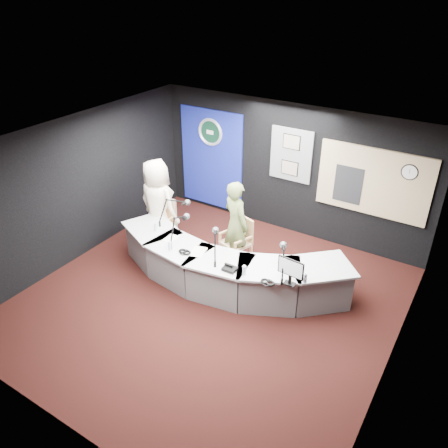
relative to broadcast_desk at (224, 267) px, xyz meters
The scene contains 33 objects.
ground 0.67m from the broadcast_desk, 84.81° to the right, with size 6.00×6.00×0.00m, color black.
ceiling 2.49m from the broadcast_desk, 84.81° to the right, with size 6.00×6.00×0.02m, color silver.
wall_back 2.66m from the broadcast_desk, 88.83° to the left, with size 6.00×0.02×2.80m, color black.
wall_front 3.70m from the broadcast_desk, 89.19° to the right, with size 6.00×0.02×2.80m, color black.
wall_left 3.17m from the broadcast_desk, 169.44° to the right, with size 0.02×6.00×2.80m, color black.
wall_right 3.26m from the broadcast_desk, 10.22° to the right, with size 0.02×6.00×2.80m, color black.
broadcast_desk is the anchor object (origin of this frame).
backdrop_panel 3.17m from the broadcast_desk, 127.40° to the left, with size 1.60×0.05×2.30m, color navy.
agency_seal 3.38m from the broadcast_desk, 127.86° to the left, with size 0.63×0.63×0.07m, color silver.
seal_center 3.38m from the broadcast_desk, 127.80° to the left, with size 0.48×0.48×0.01m, color #0D3121.
pinboard 2.79m from the broadcast_desk, 87.63° to the left, with size 0.90×0.04×1.10m, color slate.
framed_photo_upper 2.91m from the broadcast_desk, 87.60° to the left, with size 0.34×0.02×0.27m, color gray.
framed_photo_lower 2.63m from the broadcast_desk, 87.60° to the left, with size 0.34×0.02×0.27m, color gray.
booth_window_frame 3.24m from the broadcast_desk, 53.36° to the left, with size 2.12×0.06×1.32m, color tan.
booth_glow 3.23m from the broadcast_desk, 53.24° to the left, with size 2.00×0.02×1.20m, color #FFE0A1.
equipment_rack 2.93m from the broadcast_desk, 60.54° to the left, with size 0.55×0.02×0.75m, color black.
wall_clock 3.71m from the broadcast_desk, 44.88° to the left, with size 0.28×0.28×0.01m, color white.
armchair_left 1.91m from the broadcast_desk, 165.98° to the left, with size 0.57×0.57×1.02m, color tan, non-canonical shape.
armchair_right 0.73m from the broadcast_desk, 103.51° to the left, with size 0.56×0.56×0.99m, color tan, non-canonical shape.
draped_jacket 2.02m from the broadcast_desk, 159.14° to the left, with size 0.50×0.10×0.70m, color slate.
person_man 1.99m from the broadcast_desk, 165.98° to the left, with size 0.92×0.60×1.88m, color #F8E4C7.
person_woman 0.87m from the broadcast_desk, 103.51° to the left, with size 0.63×0.42×1.74m, color olive.
computer_monitor 1.59m from the broadcast_desk, 11.86° to the right, with size 0.46×0.03×0.31m, color black.
desk_phone 0.75m from the broadcast_desk, 48.58° to the right, with size 0.22×0.18×0.06m, color black.
headphones_near 1.25m from the broadcast_desk, 22.44° to the right, with size 0.21×0.21×0.03m, color black.
headphones_far 0.79m from the broadcast_desk, 139.12° to the right, with size 0.21×0.21×0.03m, color black.
paper_stack 1.10m from the broadcast_desk, 168.92° to the right, with size 0.19×0.28×0.00m, color white.
notepad 0.59m from the broadcast_desk, 138.79° to the right, with size 0.23×0.34×0.00m, color white.
boom_mic_a 1.54m from the broadcast_desk, 166.40° to the left, with size 0.38×0.68×0.60m, color black, non-canonical shape.
boom_mic_b 1.09m from the broadcast_desk, 169.05° to the right, with size 0.21×0.73×0.60m, color black, non-canonical shape.
boom_mic_c 0.72m from the broadcast_desk, 90.85° to the right, with size 0.45×0.65×0.60m, color black, non-canonical shape.
boom_mic_d 1.35m from the broadcast_desk, ahead, with size 0.39×0.68×0.60m, color black, non-canonical shape.
water_bottles 0.53m from the broadcast_desk, 73.68° to the right, with size 3.08×0.57×0.18m, color silver, non-canonical shape.
Camera 1 is at (3.48, -5.06, 5.03)m, focal length 36.00 mm.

